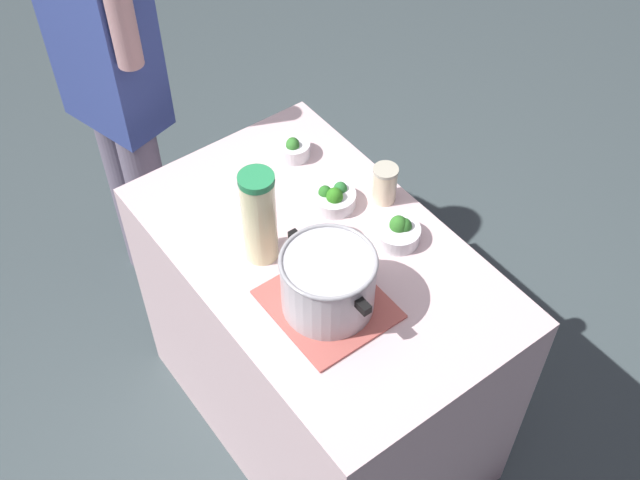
# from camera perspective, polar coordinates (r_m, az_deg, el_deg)

# --- Properties ---
(ground_plane) EXTENTS (8.00, 8.00, 0.00)m
(ground_plane) POSITION_cam_1_polar(r_m,az_deg,el_deg) (2.98, 0.00, -12.35)
(ground_plane) COLOR #414E51
(counter_slab) EXTENTS (1.15, 0.71, 0.91)m
(counter_slab) POSITION_cam_1_polar(r_m,az_deg,el_deg) (2.60, 0.00, -7.43)
(counter_slab) COLOR beige
(counter_slab) RESTS_ON ground_plane
(dish_cloth) EXTENTS (0.32, 0.29, 0.01)m
(dish_cloth) POSITION_cam_1_polar(r_m,az_deg,el_deg) (2.11, 0.57, -4.62)
(dish_cloth) COLOR #B75950
(dish_cloth) RESTS_ON counter_slab
(cooking_pot) EXTENTS (0.32, 0.25, 0.18)m
(cooking_pot) POSITION_cam_1_polar(r_m,az_deg,el_deg) (2.04, 0.59, -2.98)
(cooking_pot) COLOR #B7B7BC
(cooking_pot) RESTS_ON dish_cloth
(lemonade_pitcher) EXTENTS (0.10, 0.10, 0.30)m
(lemonade_pitcher) POSITION_cam_1_polar(r_m,az_deg,el_deg) (2.12, -4.39, 1.67)
(lemonade_pitcher) COLOR beige
(lemonade_pitcher) RESTS_ON counter_slab
(mason_jar) EXTENTS (0.07, 0.07, 0.12)m
(mason_jar) POSITION_cam_1_polar(r_m,az_deg,el_deg) (2.34, 4.67, 4.03)
(mason_jar) COLOR beige
(mason_jar) RESTS_ON counter_slab
(broccoli_bowl_front) EXTENTS (0.10, 0.10, 0.08)m
(broccoli_bowl_front) POSITION_cam_1_polar(r_m,az_deg,el_deg) (2.50, -1.92, 6.63)
(broccoli_bowl_front) COLOR silver
(broccoli_bowl_front) RESTS_ON counter_slab
(broccoli_bowl_center) EXTENTS (0.13, 0.13, 0.08)m
(broccoli_bowl_center) POSITION_cam_1_polar(r_m,az_deg,el_deg) (2.26, 5.63, 0.60)
(broccoli_bowl_center) COLOR silver
(broccoli_bowl_center) RESTS_ON counter_slab
(broccoli_bowl_back) EXTENTS (0.13, 0.13, 0.08)m
(broccoli_bowl_back) POSITION_cam_1_polar(r_m,az_deg,el_deg) (2.34, 0.99, 3.08)
(broccoli_bowl_back) COLOR silver
(broccoli_bowl_back) RESTS_ON counter_slab
(person_cook) EXTENTS (0.50, 0.28, 1.68)m
(person_cook) POSITION_cam_1_polar(r_m,az_deg,el_deg) (2.80, -14.49, 9.99)
(person_cook) COLOR slate
(person_cook) RESTS_ON ground_plane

